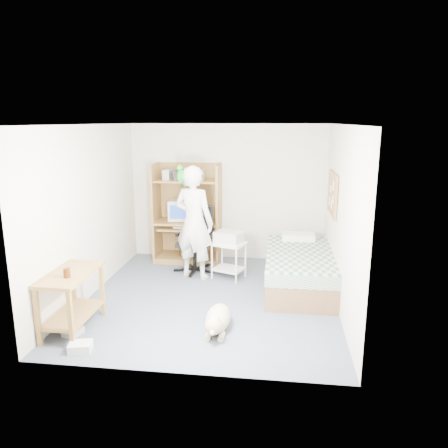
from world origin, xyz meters
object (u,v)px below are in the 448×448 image
printer_cart (229,254)px  bed (299,269)px  dog (218,319)px  side_desk (71,292)px  office_chair (196,248)px  person (194,223)px  computer_hutch (188,217)px

printer_cart → bed: bearing=7.9°
dog → side_desk: bearing=-173.6°
side_desk → office_chair: office_chair is taller
office_chair → side_desk: bearing=-95.3°
office_chair → person: 0.61m
side_desk → person: 2.39m
office_chair → printer_cart: (0.60, -0.28, 0.00)m
computer_hutch → dog: bearing=-71.2°
bed → person: 1.85m
side_desk → dog: size_ratio=1.07×
computer_hutch → side_desk: size_ratio=1.80×
computer_hutch → person: person is taller
bed → printer_cart: (-1.14, 0.27, 0.12)m
printer_cart → office_chair: bearing=176.2°
computer_hutch → office_chair: computer_hutch is taller
office_chair → dog: (0.68, -2.18, -0.25)m
office_chair → dog: office_chair is taller
computer_hutch → printer_cart: computer_hutch is taller
person → bed: bearing=-168.2°
office_chair → dog: bearing=-52.9°
office_chair → dog: size_ratio=1.20×
side_desk → office_chair: (1.11, 2.37, -0.09)m
computer_hutch → office_chair: size_ratio=1.60×
office_chair → printer_cart: 0.66m
bed → person: person is taller
computer_hutch → bed: size_ratio=0.89×
person → computer_hutch: bearing=-52.1°
bed → office_chair: office_chair is taller
bed → printer_cart: size_ratio=3.26×
side_desk → dog: bearing=6.0°
computer_hutch → printer_cart: bearing=-44.8°
side_desk → person: (1.14, 2.06, 0.44)m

